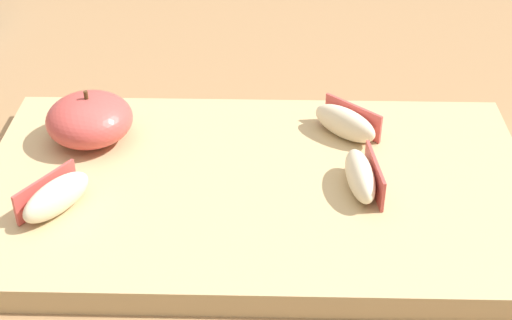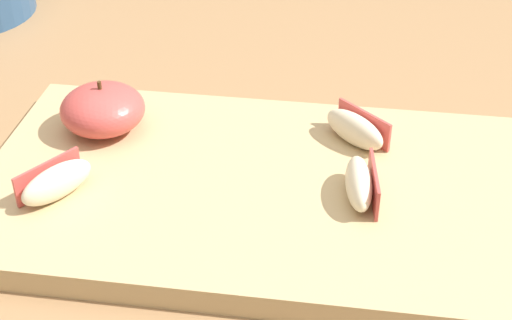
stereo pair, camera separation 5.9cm
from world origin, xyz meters
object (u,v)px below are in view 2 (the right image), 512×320
at_px(apple_half_skin_up, 103,109).
at_px(apple_wedge_back, 360,183).
at_px(apple_wedge_right, 355,128).
at_px(apple_wedge_left, 56,182).
at_px(cutting_board, 256,191).

relative_size(apple_half_skin_up, apple_wedge_back, 1.14).
bearing_deg(apple_wedge_right, apple_wedge_back, -85.29).
bearing_deg(apple_wedge_left, cutting_board, 15.93).
distance_m(apple_half_skin_up, apple_wedge_right, 0.22).
bearing_deg(apple_wedge_right, apple_half_skin_up, -177.20).
distance_m(apple_half_skin_up, apple_wedge_back, 0.24).
bearing_deg(apple_wedge_right, cutting_board, -138.21).
height_order(apple_wedge_back, apple_wedge_left, same).
distance_m(apple_half_skin_up, apple_wedge_left, 0.10).
xyz_separation_m(cutting_board, apple_half_skin_up, (-0.14, 0.06, 0.03)).
bearing_deg(apple_wedge_back, apple_wedge_left, -172.18).
distance_m(apple_wedge_right, apple_wedge_left, 0.25).
bearing_deg(apple_half_skin_up, cutting_board, -21.69).
bearing_deg(apple_half_skin_up, apple_wedge_back, -16.73).
relative_size(cutting_board, apple_half_skin_up, 6.02).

